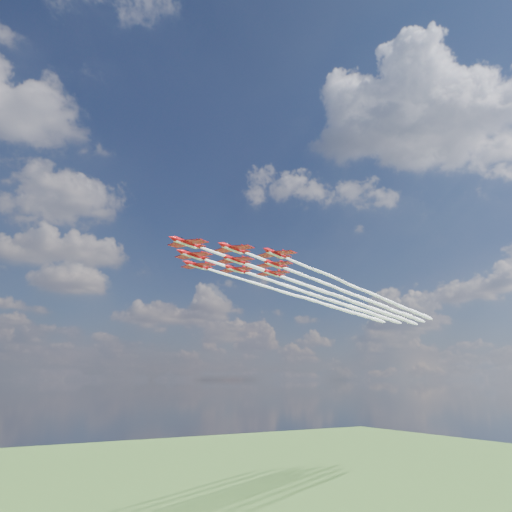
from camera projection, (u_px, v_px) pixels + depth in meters
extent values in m
cylinder|color=red|center=(187.00, 243.00, 118.03)|extent=(8.13, 5.01, 1.18)
cone|color=red|center=(171.00, 237.00, 113.62)|extent=(2.44, 2.03, 1.18)
cone|color=red|center=(200.00, 247.00, 122.17)|extent=(1.92, 1.69, 1.07)
ellipsoid|color=black|center=(181.00, 239.00, 116.38)|extent=(2.42, 1.89, 0.77)
cube|color=red|center=(188.00, 243.00, 118.45)|extent=(7.60, 10.30, 0.15)
cube|color=red|center=(198.00, 247.00, 121.55)|extent=(3.11, 4.11, 0.13)
cube|color=red|center=(198.00, 243.00, 121.96)|extent=(1.59, 0.93, 1.93)
cube|color=white|center=(186.00, 245.00, 117.90)|extent=(7.55, 4.57, 0.13)
cylinder|color=red|center=(233.00, 248.00, 123.04)|extent=(8.13, 5.01, 1.18)
cone|color=red|center=(220.00, 243.00, 118.63)|extent=(2.44, 2.03, 1.18)
cone|color=red|center=(244.00, 253.00, 127.18)|extent=(1.92, 1.69, 1.07)
ellipsoid|color=black|center=(228.00, 245.00, 121.39)|extent=(2.42, 1.89, 0.77)
cube|color=red|center=(234.00, 249.00, 123.46)|extent=(7.60, 10.30, 0.15)
cube|color=red|center=(243.00, 252.00, 126.56)|extent=(3.11, 4.11, 0.13)
cube|color=red|center=(243.00, 249.00, 126.97)|extent=(1.59, 0.93, 1.93)
cube|color=white|center=(233.00, 250.00, 122.91)|extent=(7.55, 4.57, 0.13)
cylinder|color=red|center=(192.00, 255.00, 129.63)|extent=(8.13, 5.01, 1.18)
cone|color=red|center=(179.00, 251.00, 125.22)|extent=(2.44, 2.03, 1.18)
cone|color=red|center=(204.00, 259.00, 133.77)|extent=(1.92, 1.69, 1.07)
ellipsoid|color=black|center=(187.00, 252.00, 127.98)|extent=(2.42, 1.89, 0.77)
cube|color=red|center=(194.00, 256.00, 130.06)|extent=(7.60, 10.30, 0.15)
cube|color=red|center=(202.00, 258.00, 133.15)|extent=(3.11, 4.11, 0.13)
cube|color=red|center=(203.00, 255.00, 133.56)|extent=(1.59, 0.93, 1.93)
cube|color=white|center=(192.00, 257.00, 129.50)|extent=(7.55, 4.57, 0.13)
cylinder|color=red|center=(276.00, 254.00, 128.05)|extent=(8.13, 5.01, 1.18)
cone|color=red|center=(265.00, 249.00, 123.64)|extent=(2.44, 2.03, 1.18)
cone|color=red|center=(285.00, 257.00, 132.19)|extent=(1.92, 1.69, 1.07)
ellipsoid|color=black|center=(272.00, 250.00, 126.40)|extent=(2.42, 1.89, 0.77)
cube|color=red|center=(277.00, 254.00, 128.48)|extent=(7.60, 10.30, 0.15)
cube|color=red|center=(284.00, 257.00, 131.57)|extent=(3.11, 4.11, 0.13)
cube|color=red|center=(284.00, 254.00, 131.98)|extent=(1.59, 0.93, 1.93)
cube|color=white|center=(276.00, 256.00, 127.92)|extent=(7.55, 4.57, 0.13)
cylinder|color=red|center=(235.00, 260.00, 134.64)|extent=(8.13, 5.01, 1.18)
cone|color=red|center=(223.00, 256.00, 130.23)|extent=(2.44, 2.03, 1.18)
cone|color=red|center=(245.00, 263.00, 138.78)|extent=(1.92, 1.69, 1.07)
ellipsoid|color=black|center=(230.00, 256.00, 132.99)|extent=(2.42, 1.89, 0.77)
cube|color=red|center=(236.00, 260.00, 135.07)|extent=(7.60, 10.30, 0.15)
cube|color=red|center=(243.00, 263.00, 138.16)|extent=(3.11, 4.11, 0.13)
cube|color=red|center=(244.00, 260.00, 138.57)|extent=(1.59, 0.93, 1.93)
cube|color=white|center=(234.00, 262.00, 134.51)|extent=(7.55, 4.57, 0.13)
cylinder|color=red|center=(197.00, 265.00, 141.23)|extent=(8.13, 5.01, 1.18)
cone|color=red|center=(185.00, 262.00, 136.83)|extent=(2.44, 2.03, 1.18)
cone|color=red|center=(208.00, 269.00, 145.37)|extent=(1.92, 1.69, 1.07)
ellipsoid|color=black|center=(192.00, 262.00, 139.59)|extent=(2.42, 1.89, 0.77)
cube|color=red|center=(198.00, 266.00, 141.66)|extent=(7.60, 10.30, 0.15)
cube|color=red|center=(206.00, 268.00, 144.76)|extent=(3.11, 4.11, 0.13)
cube|color=red|center=(207.00, 265.00, 145.17)|extent=(1.59, 0.93, 1.93)
cube|color=white|center=(197.00, 267.00, 141.10)|extent=(7.55, 4.57, 0.13)
cylinder|color=red|center=(274.00, 264.00, 139.65)|extent=(8.13, 5.01, 1.18)
cone|color=red|center=(264.00, 260.00, 135.24)|extent=(2.44, 2.03, 1.18)
cone|color=red|center=(282.00, 267.00, 143.79)|extent=(1.92, 1.69, 1.07)
ellipsoid|color=black|center=(270.00, 261.00, 138.00)|extent=(2.42, 1.89, 0.77)
cube|color=red|center=(275.00, 265.00, 140.08)|extent=(7.60, 10.30, 0.15)
cube|color=red|center=(281.00, 267.00, 143.17)|extent=(3.11, 4.11, 0.13)
cube|color=red|center=(281.00, 264.00, 143.58)|extent=(1.59, 0.93, 1.93)
cube|color=white|center=(274.00, 266.00, 139.52)|extent=(7.55, 4.57, 0.13)
cylinder|color=red|center=(236.00, 269.00, 146.24)|extent=(8.13, 5.01, 1.18)
cone|color=red|center=(225.00, 266.00, 141.84)|extent=(2.44, 2.03, 1.18)
cone|color=red|center=(245.00, 272.00, 150.38)|extent=(1.92, 1.69, 1.07)
ellipsoid|color=black|center=(232.00, 266.00, 144.60)|extent=(2.42, 1.89, 0.77)
cube|color=red|center=(237.00, 270.00, 146.67)|extent=(7.60, 10.30, 0.15)
cube|color=red|center=(244.00, 272.00, 149.77)|extent=(3.11, 4.11, 0.13)
cube|color=red|center=(244.00, 269.00, 150.18)|extent=(1.59, 0.93, 1.93)
cube|color=white|center=(236.00, 271.00, 146.11)|extent=(7.55, 4.57, 0.13)
cylinder|color=red|center=(272.00, 273.00, 151.25)|extent=(8.13, 5.01, 1.18)
cone|color=red|center=(263.00, 270.00, 146.85)|extent=(2.44, 2.03, 1.18)
cone|color=red|center=(280.00, 276.00, 155.39)|extent=(1.92, 1.69, 1.07)
ellipsoid|color=black|center=(268.00, 270.00, 149.61)|extent=(2.42, 1.89, 0.77)
cube|color=red|center=(273.00, 273.00, 151.68)|extent=(7.60, 10.30, 0.15)
cube|color=red|center=(279.00, 275.00, 154.78)|extent=(3.11, 4.11, 0.13)
cube|color=red|center=(279.00, 272.00, 155.19)|extent=(1.59, 0.93, 1.93)
cube|color=white|center=(272.00, 275.00, 151.12)|extent=(7.55, 4.57, 0.13)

